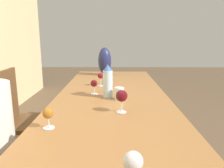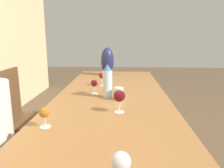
% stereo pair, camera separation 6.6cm
% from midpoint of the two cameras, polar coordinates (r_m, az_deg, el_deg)
% --- Properties ---
extents(dining_table, '(2.82, 0.96, 0.75)m').
position_cam_midpoint_polar(dining_table, '(1.79, 0.85, -6.17)').
color(dining_table, '#936033').
rests_on(dining_table, ground_plane).
extents(water_bottle, '(0.08, 0.08, 0.28)m').
position_cam_midpoint_polar(water_bottle, '(1.82, -0.14, 0.63)').
color(water_bottle, silver).
rests_on(water_bottle, dining_table).
extents(water_tumbler, '(0.08, 0.08, 0.10)m').
position_cam_midpoint_polar(water_tumbler, '(1.77, 2.82, -2.54)').
color(water_tumbler, silver).
rests_on(water_tumbler, dining_table).
extents(vase, '(0.17, 0.17, 0.36)m').
position_cam_midpoint_polar(vase, '(2.85, -0.54, 6.02)').
color(vase, '#1E234C').
rests_on(vase, dining_table).
extents(wine_glass_0, '(0.06, 0.06, 0.14)m').
position_cam_midpoint_polar(wine_glass_0, '(2.24, -1.83, 2.08)').
color(wine_glass_0, silver).
rests_on(wine_glass_0, dining_table).
extents(wine_glass_1, '(0.08, 0.08, 0.16)m').
position_cam_midpoint_polar(wine_glass_1, '(1.47, 3.21, -3.28)').
color(wine_glass_1, silver).
rests_on(wine_glass_1, dining_table).
extents(wine_glass_2, '(0.07, 0.07, 0.13)m').
position_cam_midpoint_polar(wine_glass_2, '(1.94, -3.70, 0.06)').
color(wine_glass_2, silver).
rests_on(wine_glass_2, dining_table).
extents(wine_glass_3, '(0.06, 0.06, 0.12)m').
position_cam_midpoint_polar(wine_glass_3, '(1.29, -15.86, -7.38)').
color(wine_glass_3, silver).
rests_on(wine_glass_3, dining_table).
extents(wine_glass_4, '(0.07, 0.07, 0.13)m').
position_cam_midpoint_polar(wine_glass_4, '(0.80, 4.81, -19.82)').
color(wine_glass_4, silver).
rests_on(wine_glass_4, dining_table).
extents(chair_far, '(0.44, 0.44, 0.95)m').
position_cam_midpoint_polar(chair_far, '(2.31, -21.36, -7.58)').
color(chair_far, brown).
rests_on(chair_far, ground_plane).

